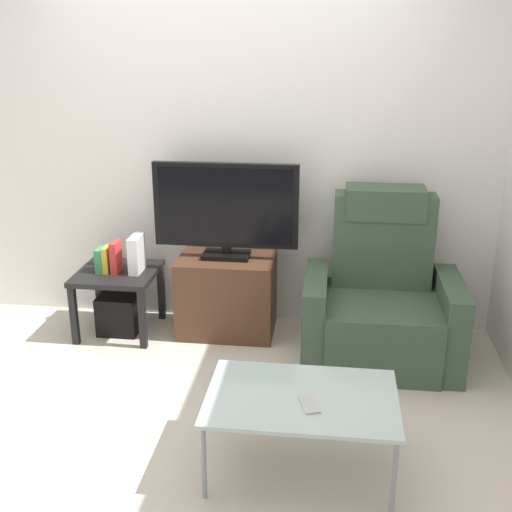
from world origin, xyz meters
name	(u,v)px	position (x,y,z in m)	size (l,w,h in m)	color
ground_plane	(201,394)	(0.00, 0.00, 0.00)	(6.40, 6.40, 0.00)	beige
wall_back	(229,142)	(0.00, 1.13, 1.30)	(6.40, 0.06, 2.60)	silver
tv_stand	(227,295)	(0.01, 0.85, 0.28)	(0.66, 0.44, 0.55)	#4C2D1E
television	(226,209)	(0.01, 0.87, 0.90)	(0.98, 0.20, 0.65)	black
recliner_armchair	(381,303)	(1.06, 0.63, 0.37)	(0.98, 0.78, 1.08)	#384C38
side_table	(118,280)	(-0.74, 0.77, 0.38)	(0.54, 0.54, 0.45)	black
subwoofer_box	(120,312)	(-0.74, 0.77, 0.14)	(0.28, 0.28, 0.28)	black
book_leftmost	(101,260)	(-0.84, 0.75, 0.54)	(0.05, 0.13, 0.17)	#388C4C
book_middle	(108,259)	(-0.79, 0.75, 0.54)	(0.04, 0.13, 0.18)	gold
book_rightmost	(116,257)	(-0.73, 0.75, 0.56)	(0.05, 0.13, 0.22)	red
game_console	(137,254)	(-0.60, 0.78, 0.58)	(0.07, 0.20, 0.25)	white
coffee_table	(302,401)	(0.62, -0.59, 0.37)	(0.90, 0.60, 0.40)	#B2C6C1
cell_phone	(309,404)	(0.65, -0.67, 0.40)	(0.07, 0.15, 0.01)	#B7B7BC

